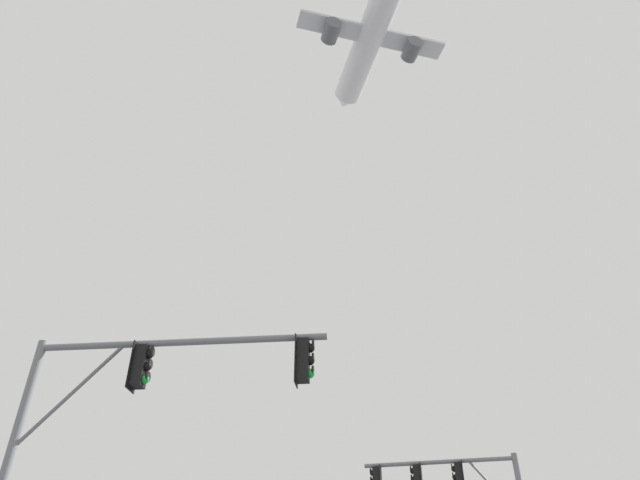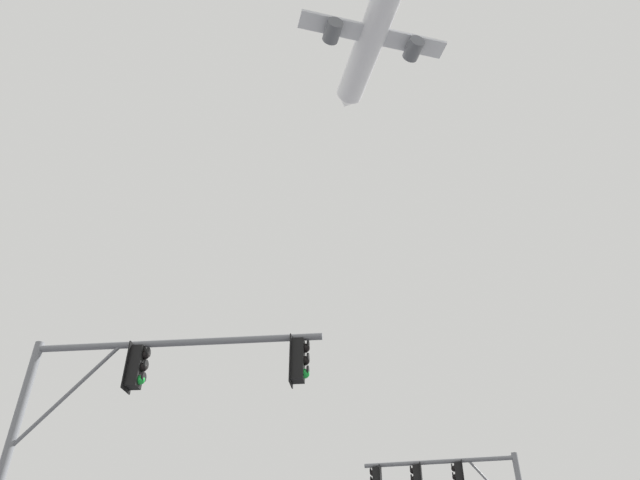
% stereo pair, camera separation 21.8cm
% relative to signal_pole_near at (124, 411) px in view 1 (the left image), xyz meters
% --- Properties ---
extents(signal_pole_near, '(6.49, 0.57, 6.61)m').
position_rel_signal_pole_near_xyz_m(signal_pole_near, '(0.00, 0.00, 0.00)').
color(signal_pole_near, slate).
rests_on(signal_pole_near, ground).
extents(airplane, '(15.14, 19.60, 5.44)m').
position_rel_signal_pole_near_xyz_m(airplane, '(7.51, 25.62, 46.20)').
color(airplane, white).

